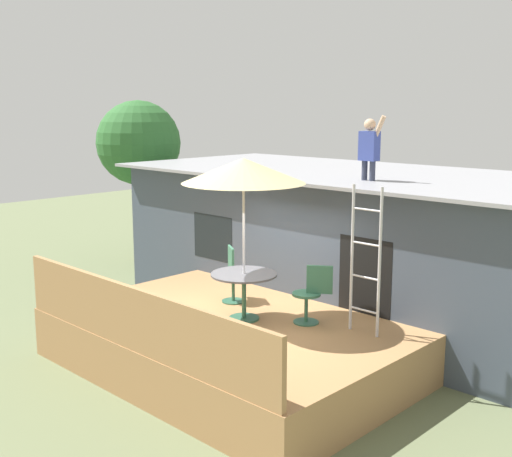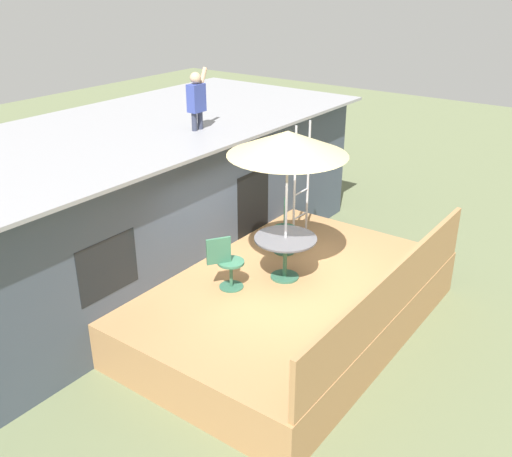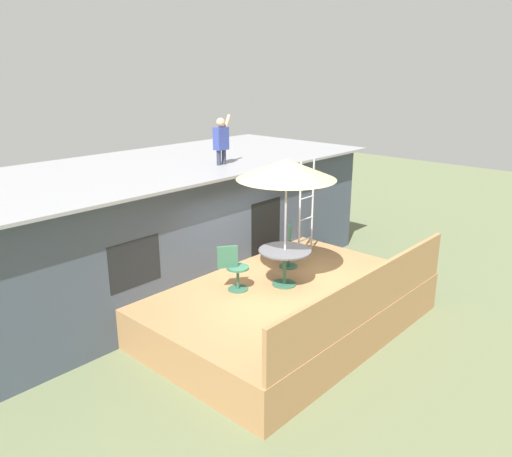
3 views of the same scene
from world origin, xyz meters
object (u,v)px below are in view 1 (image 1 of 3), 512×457
step_ladder (366,261)px  backyard_tree (139,144)px  patio_umbrella (244,171)px  person_figure (370,145)px  patio_chair_right (311,295)px  patio_chair_left (232,275)px  patio_table (244,283)px

step_ladder → backyard_tree: 9.43m
patio_umbrella → person_figure: size_ratio=2.29×
patio_chair_right → patio_umbrella: bearing=0.0°
patio_umbrella → patio_chair_left: patio_umbrella is taller
step_ladder → backyard_tree: bearing=164.2°
patio_chair_right → step_ladder: bearing=158.9°
patio_chair_left → step_ladder: bearing=38.5°
patio_chair_left → backyard_tree: 7.24m
patio_chair_right → backyard_tree: size_ratio=0.22×
patio_umbrella → patio_table: bearing=60.3°
patio_umbrella → patio_chair_right: 2.16m
patio_umbrella → patio_chair_left: 2.15m
patio_umbrella → step_ladder: bearing=24.5°
patio_table → patio_umbrella: size_ratio=0.41×
patio_table → patio_chair_right: patio_chair_right is taller
step_ladder → person_figure: bearing=123.8°
patio_umbrella → backyard_tree: (-7.28, 3.33, -0.02)m
person_figure → patio_chair_right: size_ratio=1.21×
patio_chair_right → backyard_tree: backyard_tree is taller
patio_table → step_ladder: size_ratio=0.47×
patio_table → person_figure: (0.63, 2.40, 2.08)m
patio_table → backyard_tree: bearing=155.4°
person_figure → patio_chair_left: 3.23m
backyard_tree → patio_umbrella: bearing=-24.6°
patio_table → person_figure: 3.24m
patio_chair_right → backyard_tree: 8.80m
person_figure → step_ladder: bearing=-56.2°
person_figure → backyard_tree: bearing=173.3°
patio_table → step_ladder: (1.72, 0.78, 0.51)m
step_ladder → patio_chair_right: size_ratio=2.39×
patio_umbrella → person_figure: (0.63, 2.40, 0.31)m
step_ladder → patio_chair_left: size_ratio=2.39×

